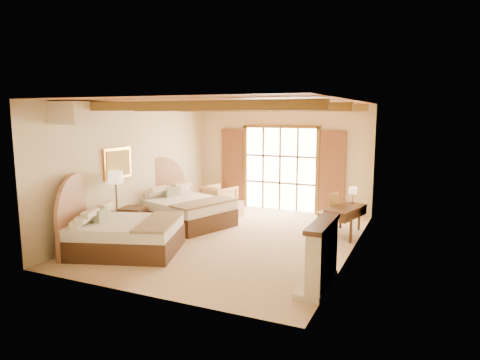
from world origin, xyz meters
The scene contains 19 objects.
floor centered at (0.00, 0.00, 0.00)m, with size 7.00×7.00×0.00m, color #D2B189.
wall_back centered at (0.00, 3.50, 1.60)m, with size 5.50×5.50×0.00m, color beige.
wall_left centered at (-2.75, 0.00, 1.60)m, with size 7.00×7.00×0.00m, color beige.
wall_right centered at (2.75, 0.00, 1.60)m, with size 7.00×7.00×0.00m, color beige.
ceiling centered at (0.00, 0.00, 3.20)m, with size 7.00×7.00×0.00m, color #B96F38.
ceiling_beams centered at (0.00, 0.00, 3.08)m, with size 5.39×4.60×0.18m, color brown, non-canonical shape.
french_doors centered at (0.00, 3.44, 1.25)m, with size 3.95×0.08×2.60m.
fireplace centered at (2.60, -2.00, 0.51)m, with size 0.46×1.40×1.16m.
painting centered at (-2.70, -0.75, 1.75)m, with size 0.06×0.95×0.75m.
canopy_valance centered at (-2.40, -2.00, 2.95)m, with size 0.70×1.40×0.45m, color beige.
bed_near centered at (-1.84, -1.84, 0.44)m, with size 2.73×2.30×1.47m.
bed_far centered at (-1.88, 0.67, 0.46)m, with size 2.81×2.37×1.51m.
nightstand centered at (-2.42, -0.60, 0.33)m, with size 0.54×0.54×0.65m, color #462B1A.
floor_lamp centered at (-2.50, -1.09, 1.37)m, with size 0.34×0.34×1.61m.
armchair centered at (-1.59, 2.44, 0.39)m, with size 0.84×0.87×0.79m, color tan.
ottoman centered at (-0.97, 1.93, 0.22)m, with size 0.60×0.60×0.43m, color #9D7052.
desk centered at (2.39, 1.38, 0.38)m, with size 0.86×1.40×0.70m.
desk_chair centered at (1.89, 1.69, 0.30)m, with size 0.55×0.54×0.97m.
desk_lamp centered at (2.46, 1.90, 1.01)m, with size 0.21×0.21×0.41m.
Camera 1 is at (4.19, -8.90, 2.94)m, focal length 32.00 mm.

